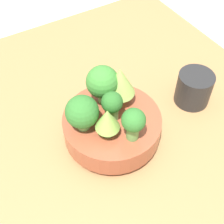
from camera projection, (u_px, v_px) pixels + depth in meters
ground_plane at (125, 147)px, 0.74m from camera, size 6.00×6.00×0.00m
table at (126, 142)px, 0.72m from camera, size 1.01×0.84×0.04m
bowl at (112, 126)px, 0.68m from camera, size 0.21×0.21×0.07m
broccoli_floret_left at (102, 82)px, 0.65m from camera, size 0.07×0.07×0.09m
romanesco_piece_far at (120, 81)px, 0.64m from camera, size 0.07×0.07×0.09m
romanesco_piece_near at (107, 120)px, 0.59m from camera, size 0.05×0.05×0.07m
broccoli_floret_center at (112, 105)px, 0.62m from camera, size 0.04×0.04×0.07m
broccoli_floret_right at (133, 122)px, 0.59m from camera, size 0.05×0.05×0.08m
broccoli_floret_front at (82, 112)px, 0.61m from camera, size 0.07×0.07×0.08m
cup at (194, 88)px, 0.75m from camera, size 0.09×0.09×0.08m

